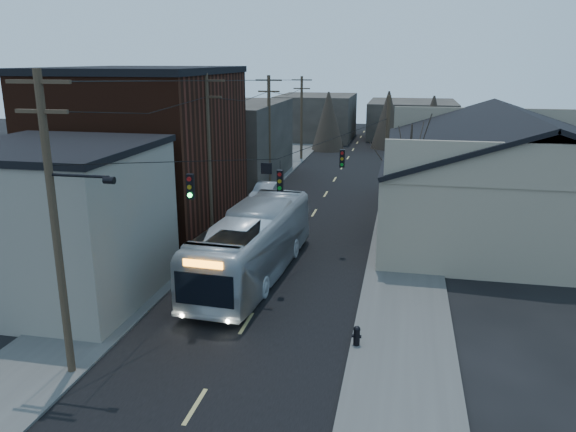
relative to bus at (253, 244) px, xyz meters
The scene contains 14 objects.
road_surface 16.89m from the bus, 86.26° to the left, with size 9.00×110.00×0.02m, color black.
sidewalk_left 17.69m from the bus, 107.87° to the left, with size 4.00×110.00×0.12m, color #474744.
sidewalk_right 18.48m from the bus, 65.62° to the left, with size 4.00×110.00×0.12m, color #474744.
building_clapboard 9.14m from the bus, 151.81° to the right, with size 8.00×8.00×7.00m, color gray.
building_brick 11.64m from the bus, 142.78° to the left, with size 10.00×12.00×10.00m, color black.
building_left_far 24.33m from the bus, 110.27° to the left, with size 9.00×14.00×7.00m, color #2E2924.
warehouse 18.38m from the bus, 39.85° to the left, with size 16.16×20.60×7.73m.
building_far_left 52.01m from the bus, 95.41° to the left, with size 10.00×12.00×6.00m, color #2E2924.
building_far_right 57.34m from the bus, 81.88° to the left, with size 12.00×14.00×5.00m, color #2E2924.
bare_tree 10.34m from the bus, 41.68° to the left, with size 0.40×0.40×7.20m, color black.
utility_lines 11.54m from the bus, 100.48° to the left, with size 11.24×45.28×10.50m.
bus is the anchor object (origin of this frame).
parked_car 15.79m from the bus, 101.53° to the left, with size 1.54×4.42×1.46m, color #96999D.
fire_hydrant 8.70m from the bus, 47.42° to the right, with size 0.37×0.27×0.80m.
Camera 1 is at (6.11, -12.75, 10.77)m, focal length 35.00 mm.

